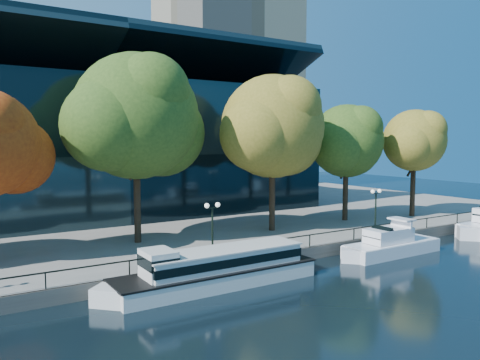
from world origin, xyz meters
TOP-DOWN VIEW (x-y plane):
  - ground at (0.00, 0.00)m, footprint 160.00×160.00m
  - promenade at (0.00, 36.38)m, footprint 90.00×67.08m
  - railing at (0.00, 3.25)m, footprint 88.20×0.08m
  - convention_building at (-4.00, 31.79)m, footprint 50.00×24.57m
  - office_tower at (28.00, 55.00)m, footprint 22.50×22.50m
  - tour_boat at (-5.10, 1.17)m, footprint 15.35×3.42m
  - cruiser_near at (11.30, 0.57)m, footprint 10.26×2.64m
  - tree_2 at (-5.93, 12.15)m, footprint 12.96×10.62m
  - tree_3 at (6.68, 10.34)m, footprint 12.05×9.88m
  - tree_4 at (16.70, 10.80)m, footprint 9.68×7.94m
  - tree_5 at (25.05, 8.67)m, footprint 8.63×7.07m
  - lamp_1 at (-3.27, 4.50)m, footprint 1.26×0.36m
  - lamp_2 at (14.09, 4.50)m, footprint 1.26×0.36m

SIDE VIEW (x-z plane):
  - ground at x=0.00m, z-range 0.00..0.00m
  - promenade at x=0.00m, z-range 0.00..1.00m
  - cruiser_near at x=11.30m, z-range -0.56..2.41m
  - tour_boat at x=-5.10m, z-range -0.22..2.69m
  - railing at x=0.00m, z-range 1.44..2.43m
  - lamp_1 at x=-3.27m, z-range 1.97..6.00m
  - lamp_2 at x=14.09m, z-range 1.97..6.00m
  - convention_building at x=-4.00m, z-range -2.21..19.22m
  - tree_4 at x=16.70m, z-range 3.12..15.46m
  - tree_5 at x=25.05m, z-range 3.38..15.35m
  - tree_3 at x=6.68m, z-range 3.30..17.94m
  - tree_2 at x=-5.93m, z-range 3.44..19.14m
  - office_tower at x=28.00m, z-range 0.07..65.97m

